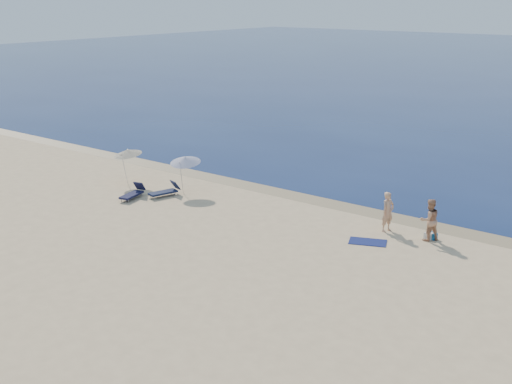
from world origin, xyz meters
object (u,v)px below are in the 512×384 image
Objects in this scene: person_left at (388,212)px; person_right at (429,220)px; blue_cooler at (432,236)px; umbrella_near at (185,160)px.

person_left is 2.02m from person_right.
person_right is at bearing -70.80° from person_left.
person_left reaches higher than blue_cooler.
person_left is at bearing -12.42° from umbrella_near.
blue_cooler is (0.10, 0.26, -0.83)m from person_right.
blue_cooler is (2.12, 0.33, -0.81)m from person_left.
blue_cooler is at bearing -164.20° from person_right.
blue_cooler is 0.18× the size of umbrella_near.
umbrella_near reaches higher than person_right.
person_left is 2.29m from blue_cooler.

